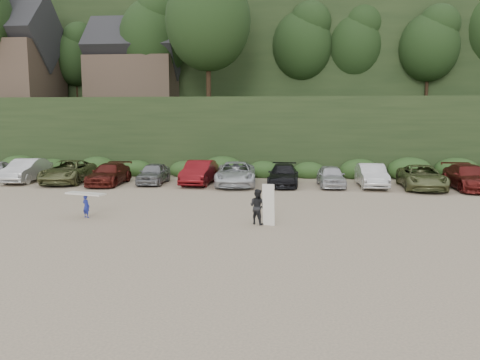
# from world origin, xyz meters

# --- Properties ---
(ground) EXTENTS (120.00, 120.00, 0.00)m
(ground) POSITION_xyz_m (0.00, 0.00, 0.00)
(ground) COLOR tan
(ground) RESTS_ON ground
(hillside_backdrop) EXTENTS (90.00, 41.50, 28.00)m
(hillside_backdrop) POSITION_xyz_m (-0.26, 35.93, 11.22)
(hillside_backdrop) COLOR black
(hillside_backdrop) RESTS_ON ground
(parked_cars) EXTENTS (36.71, 6.11, 1.59)m
(parked_cars) POSITION_xyz_m (-0.82, 10.01, 0.74)
(parked_cars) COLOR #B8B7BD
(parked_cars) RESTS_ON ground
(child_surfer) EXTENTS (1.93, 1.01, 1.12)m
(child_surfer) POSITION_xyz_m (-6.53, -0.55, 0.76)
(child_surfer) COLOR navy
(child_surfer) RESTS_ON ground
(adult_surfer) EXTENTS (1.20, 0.89, 1.75)m
(adult_surfer) POSITION_xyz_m (1.17, -1.14, 0.75)
(adult_surfer) COLOR black
(adult_surfer) RESTS_ON ground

